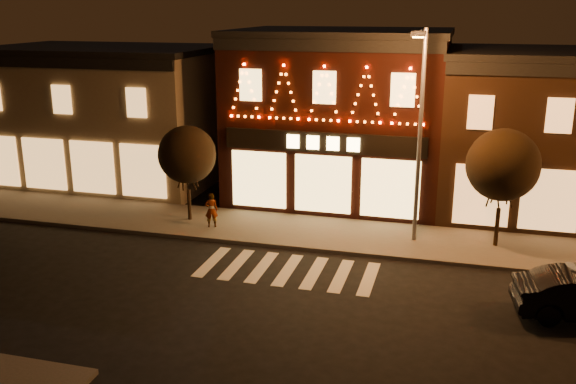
% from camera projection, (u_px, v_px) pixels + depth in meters
% --- Properties ---
extents(ground, '(120.00, 120.00, 0.00)m').
position_uv_depth(ground, '(254.00, 319.00, 19.80)').
color(ground, black).
rests_on(ground, ground).
extents(sidewalk_far, '(44.00, 4.00, 0.15)m').
position_uv_depth(sidewalk_far, '(359.00, 237.00, 26.68)').
color(sidewalk_far, '#47423D').
rests_on(sidewalk_far, ground).
extents(building_left, '(12.20, 8.28, 7.30)m').
position_uv_depth(building_left, '(108.00, 114.00, 35.02)').
color(building_left, '#796956').
rests_on(building_left, ground).
extents(building_pulp, '(10.20, 8.34, 8.30)m').
position_uv_depth(building_pulp, '(341.00, 115.00, 31.57)').
color(building_pulp, black).
rests_on(building_pulp, ground).
extents(building_right_a, '(9.20, 8.28, 7.50)m').
position_uv_depth(building_right_a, '(544.00, 133.00, 29.29)').
color(building_right_a, '#341F12').
rests_on(building_right_a, ground).
extents(streetlamp_mid, '(0.55, 1.94, 8.43)m').
position_uv_depth(streetlamp_mid, '(420.00, 121.00, 24.54)').
color(streetlamp_mid, '#59595E').
rests_on(streetlamp_mid, sidewalk_far).
extents(tree_left, '(2.54, 2.54, 4.25)m').
position_uv_depth(tree_left, '(187.00, 155.00, 27.83)').
color(tree_left, black).
rests_on(tree_left, sidewalk_far).
extents(tree_right, '(2.82, 2.82, 4.72)m').
position_uv_depth(tree_right, '(503.00, 165.00, 24.61)').
color(tree_right, black).
rests_on(tree_right, sidewalk_far).
extents(pedestrian, '(0.64, 0.52, 1.52)m').
position_uv_depth(pedestrian, '(211.00, 210.00, 27.45)').
color(pedestrian, gray).
rests_on(pedestrian, sidewalk_far).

